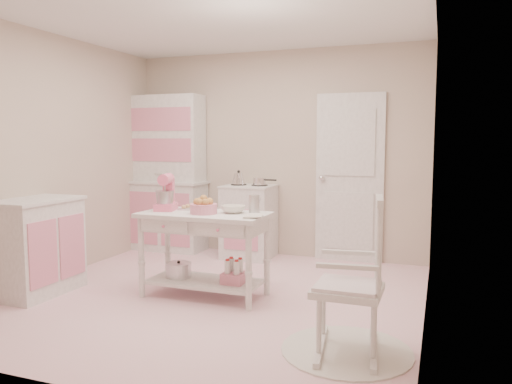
# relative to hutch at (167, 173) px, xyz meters

# --- Properties ---
(room_shell) EXTENTS (3.84, 3.84, 2.62)m
(room_shell) POSITION_rel_hutch_xyz_m (1.46, -1.66, 0.61)
(room_shell) COLOR pink
(room_shell) RESTS_ON ground
(door) EXTENTS (0.82, 0.05, 2.04)m
(door) POSITION_rel_hutch_xyz_m (2.41, 0.21, -0.02)
(door) COLOR white
(door) RESTS_ON ground
(hutch) EXTENTS (1.06, 0.50, 2.08)m
(hutch) POSITION_rel_hutch_xyz_m (0.00, 0.00, 0.00)
(hutch) COLOR white
(hutch) RESTS_ON ground
(stove) EXTENTS (0.62, 0.57, 0.92)m
(stove) POSITION_rel_hutch_xyz_m (1.20, -0.05, -0.58)
(stove) COLOR white
(stove) RESTS_ON ground
(base_cabinet) EXTENTS (0.54, 0.84, 0.92)m
(base_cabinet) POSITION_rel_hutch_xyz_m (-0.17, -2.16, -0.58)
(base_cabinet) COLOR white
(base_cabinet) RESTS_ON ground
(lace_rug) EXTENTS (0.92, 0.92, 0.01)m
(lace_rug) POSITION_rel_hutch_xyz_m (2.87, -2.47, -1.03)
(lace_rug) COLOR white
(lace_rug) RESTS_ON ground
(rocking_chair) EXTENTS (0.57, 0.78, 1.10)m
(rocking_chair) POSITION_rel_hutch_xyz_m (2.87, -2.47, -0.49)
(rocking_chair) COLOR white
(rocking_chair) RESTS_ON ground
(work_table) EXTENTS (1.20, 0.60, 0.80)m
(work_table) POSITION_rel_hutch_xyz_m (1.38, -1.68, -0.64)
(work_table) COLOR white
(work_table) RESTS_ON ground
(stand_mixer) EXTENTS (0.26, 0.32, 0.34)m
(stand_mixer) POSITION_rel_hutch_xyz_m (0.96, -1.66, -0.07)
(stand_mixer) COLOR pink
(stand_mixer) RESTS_ON work_table
(cookie_tray) EXTENTS (0.34, 0.24, 0.02)m
(cookie_tray) POSITION_rel_hutch_xyz_m (1.23, -1.50, -0.23)
(cookie_tray) COLOR silver
(cookie_tray) RESTS_ON work_table
(bread_basket) EXTENTS (0.25, 0.25, 0.09)m
(bread_basket) POSITION_rel_hutch_xyz_m (1.40, -1.73, -0.19)
(bread_basket) COLOR pink
(bread_basket) RESTS_ON work_table
(mixing_bowl) EXTENTS (0.22, 0.22, 0.07)m
(mixing_bowl) POSITION_rel_hutch_xyz_m (1.64, -1.60, -0.20)
(mixing_bowl) COLOR white
(mixing_bowl) RESTS_ON work_table
(metal_pitcher) EXTENTS (0.10, 0.10, 0.17)m
(metal_pitcher) POSITION_rel_hutch_xyz_m (1.82, -1.52, -0.16)
(metal_pitcher) COLOR silver
(metal_pitcher) RESTS_ON work_table
(recipe_book) EXTENTS (0.22, 0.25, 0.02)m
(recipe_book) POSITION_rel_hutch_xyz_m (1.83, -1.80, -0.23)
(recipe_book) COLOR white
(recipe_book) RESTS_ON work_table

